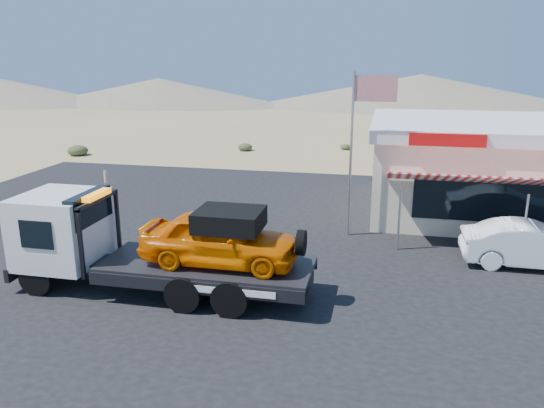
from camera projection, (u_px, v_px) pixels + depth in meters
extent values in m
plane|color=#8E7951|center=(186.00, 271.00, 16.64)|extent=(120.00, 120.00, 0.00)
cube|color=black|center=(269.00, 243.00, 19.05)|extent=(32.00, 24.00, 0.02)
cylinder|color=black|center=(37.00, 278.00, 14.83)|extent=(0.98, 0.29, 0.98)
cylinder|color=black|center=(76.00, 254.00, 16.67)|extent=(0.98, 0.29, 0.98)
cylinder|color=black|center=(185.00, 292.00, 13.94)|extent=(0.98, 0.54, 0.98)
cylinder|color=black|center=(209.00, 265.00, 15.78)|extent=(0.98, 0.54, 0.98)
cylinder|color=black|center=(231.00, 297.00, 13.68)|extent=(0.98, 0.54, 0.98)
cylinder|color=black|center=(250.00, 268.00, 15.52)|extent=(0.98, 0.54, 0.98)
cube|color=black|center=(171.00, 271.00, 14.98)|extent=(8.01, 0.98, 0.29)
cube|color=silver|center=(62.00, 228.00, 15.37)|extent=(2.15, 2.29, 2.05)
cube|color=black|center=(89.00, 208.00, 15.00)|extent=(0.34, 1.95, 0.88)
cube|color=black|center=(100.00, 233.00, 15.14)|extent=(0.10, 2.15, 1.95)
cube|color=orange|center=(97.00, 195.00, 14.83)|extent=(0.24, 1.17, 0.15)
cube|color=black|center=(207.00, 265.00, 14.69)|extent=(5.86, 2.25, 0.15)
imported|color=#E86300|center=(220.00, 238.00, 14.39)|extent=(4.30, 1.73, 1.46)
cube|color=black|center=(230.00, 220.00, 14.18)|extent=(1.76, 1.46, 0.54)
imported|color=white|center=(532.00, 245.00, 16.76)|extent=(4.30, 1.51, 1.41)
cube|color=beige|center=(494.00, 173.00, 22.51)|extent=(10.00, 8.00, 3.40)
cube|color=white|center=(500.00, 127.00, 21.98)|extent=(10.40, 8.40, 0.50)
cube|color=red|center=(447.00, 140.00, 18.48)|extent=(2.60, 0.12, 0.45)
cube|color=black|center=(515.00, 202.00, 18.78)|extent=(7.00, 0.06, 1.60)
cube|color=red|center=(524.00, 181.00, 17.70)|extent=(9.00, 1.73, 0.61)
cylinder|color=#99999E|center=(399.00, 219.00, 18.12)|extent=(0.08, 0.08, 2.20)
cylinder|color=#99999E|center=(525.00, 227.00, 17.31)|extent=(0.08, 0.08, 2.20)
cylinder|color=#99999E|center=(351.00, 156.00, 19.10)|extent=(0.10, 0.10, 6.00)
cube|color=#B20C14|center=(375.00, 88.00, 18.30)|extent=(1.50, 0.02, 0.90)
ellipsoid|color=#2D3A1F|center=(78.00, 150.00, 35.82)|extent=(1.35, 1.35, 0.73)
ellipsoid|color=#2D3A1F|center=(245.00, 147.00, 37.60)|extent=(1.03, 1.03, 0.55)
ellipsoid|color=#2D3A1F|center=(346.00, 147.00, 37.99)|extent=(0.78, 0.78, 0.42)
cone|color=#726B59|center=(159.00, 91.00, 72.99)|extent=(36.00, 36.00, 3.50)
cone|color=#726B59|center=(421.00, 91.00, 68.63)|extent=(44.00, 44.00, 4.20)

